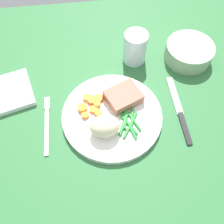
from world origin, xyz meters
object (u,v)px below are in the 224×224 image
Objects in this scene: water_glass at (135,49)px; napkin at (11,92)px; meat_portion at (123,97)px; salad_bowl at (189,51)px; dinner_plate at (112,116)px; knife at (179,110)px; fork at (47,125)px.

water_glass is 35.93cm from napkin.
meat_portion is 25.13cm from salad_bowl.
dinner_plate is 2.04× the size of napkin.
knife is 1.50× the size of salad_bowl.
napkin reaches higher than fork.
water_glass reaches higher than meat_portion.
dinner_plate is at bearing -130.60° from meat_portion.
dinner_plate is 1.83× the size of salad_bowl.
napkin is (-9.48, 10.89, 0.53)cm from fork.
knife is 2.23× the size of water_glass.
meat_portion reaches higher than dinner_plate.
fork is 33.95cm from knife.
knife is at bearing -111.90° from salad_bowl.
dinner_plate is at bearing -115.25° from water_glass.
napkin is (-34.83, -8.25, -3.16)cm from water_glass.
dinner_plate is 30.20cm from salad_bowl.
napkin is (-29.31, 6.68, -2.26)cm from meat_portion.
knife is at bearing -65.85° from water_glass.
water_glass reaches higher than napkin.
water_glass reaches higher than knife.
napkin is at bearing -166.67° from water_glass.
salad_bowl reaches higher than knife.
fork is at bearing -179.09° from knife.
water_glass is (-8.59, 19.17, 3.69)cm from knife.
salad_bowl reaches higher than fork.
salad_bowl is at bearing 32.37° from meat_portion.
knife reaches higher than fork.
salad_bowl is at bearing 22.28° from fork.
meat_portion is 0.92× the size of water_glass.
fork is 1.81× the size of water_glass.
salad_bowl is (7.11, 17.69, 2.51)cm from knife.
dinner_plate is 17.51cm from knife.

